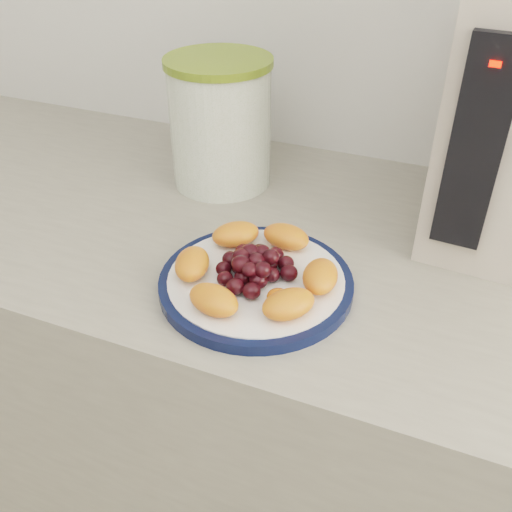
% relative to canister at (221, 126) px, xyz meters
% --- Properties ---
extents(counter, '(3.50, 0.60, 0.90)m').
position_rel_canister_xyz_m(counter, '(0.26, -0.11, -0.55)').
color(counter, '#9C9686').
rests_on(counter, floor).
extents(cabinet_face, '(3.48, 0.58, 0.84)m').
position_rel_canister_xyz_m(cabinet_face, '(0.26, -0.11, -0.58)').
color(cabinet_face, '#946954').
rests_on(cabinet_face, floor).
extents(plate_rim, '(0.25, 0.25, 0.01)m').
position_rel_canister_xyz_m(plate_rim, '(0.17, -0.25, -0.09)').
color(plate_rim, '#0B1537').
rests_on(plate_rim, counter).
extents(plate_face, '(0.23, 0.23, 0.02)m').
position_rel_canister_xyz_m(plate_face, '(0.17, -0.25, -0.09)').
color(plate_face, white).
rests_on(plate_face, counter).
extents(canister, '(0.17, 0.17, 0.20)m').
position_rel_canister_xyz_m(canister, '(0.00, 0.00, 0.00)').
color(canister, '#476621').
rests_on(canister, counter).
extents(canister_lid, '(0.17, 0.17, 0.01)m').
position_rel_canister_xyz_m(canister_lid, '(0.00, 0.00, 0.10)').
color(canister_lid, olive).
rests_on(canister_lid, canister).
extents(appliance_panel, '(0.06, 0.02, 0.26)m').
position_rel_canister_xyz_m(appliance_panel, '(0.39, -0.12, 0.08)').
color(appliance_panel, black).
rests_on(appliance_panel, appliance_body).
extents(appliance_led, '(0.01, 0.01, 0.01)m').
position_rel_canister_xyz_m(appliance_led, '(0.39, -0.14, 0.18)').
color(appliance_led, '#FF0C05').
rests_on(appliance_led, appliance_panel).
extents(fruit_plate, '(0.22, 0.22, 0.04)m').
position_rel_canister_xyz_m(fruit_plate, '(0.17, -0.26, -0.07)').
color(fruit_plate, orange).
rests_on(fruit_plate, plate_face).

